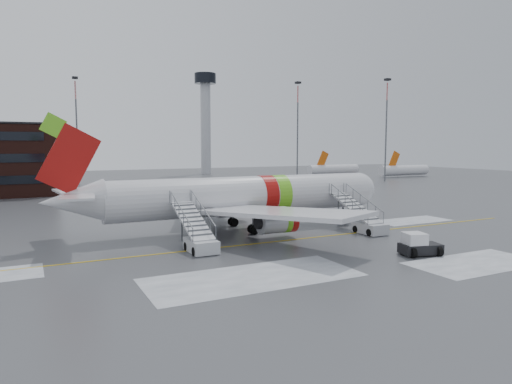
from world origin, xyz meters
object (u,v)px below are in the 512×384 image
airstair_fwd (365,222)px  airstair_aft (198,237)px  airliner (238,196)px  pushback_tug (418,245)px

airstair_fwd → airstair_aft: (-17.19, 0.00, 0.00)m
airliner → pushback_tug: bearing=-62.7°
airliner → airstair_fwd: bearing=-31.7°
airliner → airstair_aft: airliner is taller
airliner → pushback_tug: (8.12, -15.75, -2.65)m
airliner → pushback_tug: 17.91m
airstair_aft → pushback_tug: 17.37m
airstair_aft → airliner: bearing=44.7°
airstair_fwd → pushback_tug: bearing=-105.0°
airstair_fwd → airstair_aft: size_ratio=1.00×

